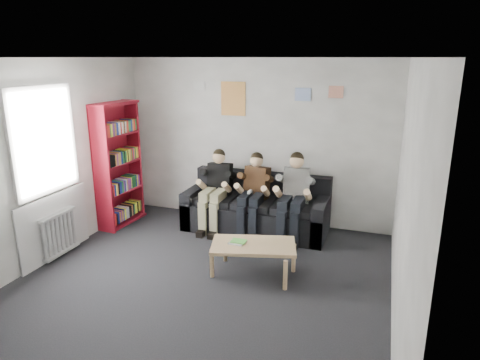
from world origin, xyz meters
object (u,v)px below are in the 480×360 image
Objects in this scene: sofa at (257,210)px; person_right at (293,197)px; bookshelf at (119,165)px; person_middle at (253,194)px; person_left at (215,190)px; coffee_table at (253,248)px.

sofa is 0.75m from person_right.
person_middle is (2.22, 0.28, -0.36)m from bookshelf.
person_left reaches higher than sofa.
person_left is at bearing -170.85° from person_middle.
person_left is (-0.63, -0.20, 0.34)m from sofa.
bookshelf reaches higher than person_left.
coffee_table is 0.82× the size of person_middle.
sofa is 1.54m from coffee_table.
coffee_table is (2.62, -1.01, -0.64)m from bookshelf.
bookshelf reaches higher than person_middle.
person_right is at bearing 79.88° from coffee_table.
person_right is (0.63, -0.00, 0.02)m from person_middle.
sofa is 1.71× the size of person_right.
person_left is at bearing 129.00° from coffee_table.
bookshelf is 1.52× the size of person_right.
bookshelf is 1.92× the size of coffee_table.
person_middle is at bearing -90.00° from sofa.
sofa is 1.77× the size of person_middle.
coffee_table is at bearing -63.35° from person_middle.
person_left reaches higher than person_middle.
sofa is 0.39m from person_middle.
sofa is at bearing 153.49° from person_right.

